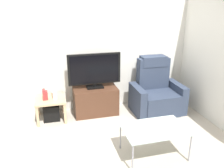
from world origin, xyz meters
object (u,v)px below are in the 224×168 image
object	(u,v)px
television	(94,70)
cell_phone	(160,129)
tv_stand	(95,101)
book_leftmost	(44,95)
book_middle	(47,95)
game_console	(55,91)
coffee_table	(155,130)
recliner_armchair	(156,93)
side_table	(50,102)
subwoofer_box	(51,112)

from	to	relation	value
television	cell_phone	bearing A→B (deg)	-69.49
tv_stand	book_leftmost	world-z (taller)	book_leftmost
television	book_middle	bearing A→B (deg)	-175.11
television	game_console	bearing A→B (deg)	-176.43
book_middle	coffee_table	bearing A→B (deg)	-45.64
recliner_armchair	side_table	xyz separation A→B (m)	(-2.05, 0.15, -0.02)
subwoofer_box	book_leftmost	world-z (taller)	book_leftmost
book_middle	coffee_table	size ratio (longest dim) A/B	0.18
subwoofer_box	book_middle	distance (m)	0.36
coffee_table	book_leftmost	bearing A→B (deg)	135.24
television	book_middle	distance (m)	0.99
tv_stand	subwoofer_box	world-z (taller)	tv_stand
book_middle	cell_phone	size ratio (longest dim) A/B	1.08
book_leftmost	book_middle	size ratio (longest dim) A/B	1.20
tv_stand	television	distance (m)	0.62
book_middle	game_console	xyz separation A→B (m)	(0.14, 0.03, 0.06)
tv_stand	cell_phone	xyz separation A→B (m)	(0.60, -1.60, 0.17)
recliner_armchair	coffee_table	bearing A→B (deg)	-121.56
tv_stand	side_table	distance (m)	0.86
tv_stand	television	bearing A→B (deg)	90.00
game_console	book_leftmost	bearing A→B (deg)	-171.03
subwoofer_box	recliner_armchair	bearing A→B (deg)	-4.11
recliner_armchair	cell_phone	bearing A→B (deg)	-118.72
cell_phone	television	bearing A→B (deg)	118.94
cell_phone	game_console	bearing A→B (deg)	139.51
television	side_table	world-z (taller)	television
tv_stand	recliner_armchair	xyz separation A→B (m)	(1.20, -0.19, 0.11)
side_table	subwoofer_box	bearing A→B (deg)	135.00
recliner_armchair	coffee_table	distance (m)	1.51
side_table	book_middle	bearing A→B (deg)	-159.87
coffee_table	cell_phone	size ratio (longest dim) A/B	6.00
tv_stand	game_console	bearing A→B (deg)	-177.84
side_table	television	bearing A→B (deg)	3.86
side_table	coffee_table	size ratio (longest dim) A/B	0.60
television	cell_phone	xyz separation A→B (m)	(0.60, -1.62, -0.44)
book_leftmost	tv_stand	bearing A→B (deg)	3.53
book_leftmost	book_middle	world-z (taller)	book_leftmost
subwoofer_box	coffee_table	distance (m)	2.07
subwoofer_box	coffee_table	size ratio (longest dim) A/B	0.33
television	subwoofer_box	bearing A→B (deg)	-176.14
book_middle	game_console	distance (m)	0.16
tv_stand	recliner_armchair	bearing A→B (deg)	-8.83
television	book_middle	world-z (taller)	television
tv_stand	cell_phone	distance (m)	1.72
subwoofer_box	side_table	bearing A→B (deg)	-45.00
recliner_armchair	book_leftmost	size ratio (longest dim) A/B	5.59
book_leftmost	side_table	bearing A→B (deg)	11.31
book_leftmost	book_middle	xyz separation A→B (m)	(0.05, 0.00, -0.02)
side_table	game_console	world-z (taller)	game_console
tv_stand	book_middle	distance (m)	0.94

